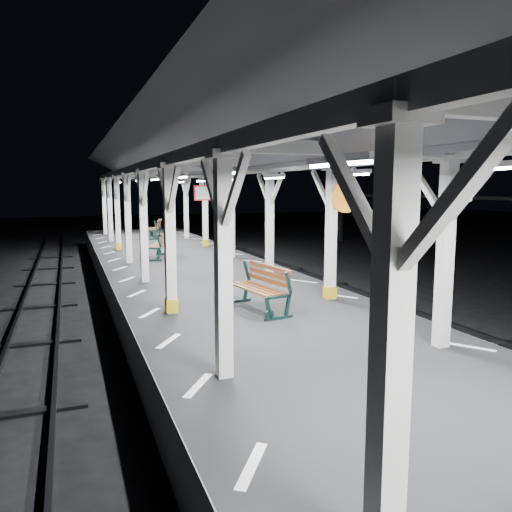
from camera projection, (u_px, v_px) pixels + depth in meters
ground at (290, 376)px, 10.12m from camera, size 120.00×120.00×0.00m
platform at (290, 352)px, 10.05m from camera, size 6.00×50.00×1.00m
hazard_stripes_left at (169, 341)px, 9.12m from camera, size 1.00×48.00×0.01m
hazard_stripes_right at (393, 317)px, 10.84m from camera, size 1.00×48.00×0.01m
track_left at (19, 411)px, 8.36m from camera, size 2.20×60.00×0.16m
track_right at (481, 345)px, 11.86m from camera, size 2.20×60.00×0.16m
canopy at (293, 146)px, 9.48m from camera, size 5.40×49.00×4.65m
bench_mid at (261, 286)px, 11.38m from camera, size 1.01×1.99×1.03m
bench_far at (161, 244)px, 19.77m from camera, size 1.37×1.98×1.01m
bench_extra at (155, 228)px, 27.55m from camera, size 1.21×2.01×1.03m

